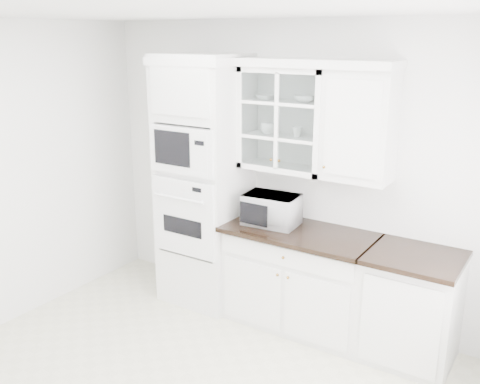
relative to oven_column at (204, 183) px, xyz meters
The scene contains 12 objects.
room_shell 1.37m from the oven_column, 52.79° to the right, with size 4.00×3.50×2.70m.
oven_column is the anchor object (origin of this frame).
base_cabinet_run 1.27m from the oven_column, ahead, with size 1.32×0.67×0.92m.
extra_base_cabinet 2.16m from the oven_column, ahead, with size 0.72×0.67×0.92m.
upper_cabinet_glass 1.03m from the oven_column, 12.10° to the left, with size 0.80×0.33×0.90m.
upper_cabinet_solid 1.60m from the oven_column, ahead, with size 0.55×0.33×0.90m, color white.
crown_molding 1.33m from the oven_column, 11.90° to the left, with size 2.14×0.38×0.07m, color white.
countertop_microwave 0.75m from the oven_column, ahead, with size 0.47×0.39×0.28m, color white.
bowl_a 1.04m from the oven_column, 15.21° to the left, with size 0.19×0.19×0.05m, color white.
bowl_b 1.28m from the oven_column, 11.07° to the left, with size 0.18×0.18×0.06m, color white.
cup_a 0.85m from the oven_column, 13.61° to the left, with size 0.13×0.13×0.10m, color white.
cup_b 1.06m from the oven_column, 10.76° to the left, with size 0.09×0.09×0.09m, color white.
Camera 1 is at (2.22, -2.54, 2.54)m, focal length 40.00 mm.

